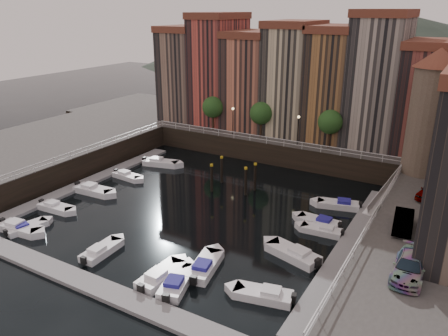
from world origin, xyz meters
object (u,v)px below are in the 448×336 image
Objects in this scene: mooring_pilings at (233,177)px; car_c at (409,268)px; boat_left_1 at (55,207)px; corner_tower at (431,111)px; car_a at (432,192)px; gangway at (385,190)px; boat_left_2 at (93,190)px; boat_left_0 at (19,228)px; car_b at (403,222)px.

car_c reaches higher than mooring_pilings.
boat_left_1 is (-13.90, -14.64, -1.31)m from mooring_pilings.
car_a is at bearing -76.13° from corner_tower.
gangway reaches higher than boat_left_1.
gangway reaches higher than boat_left_2.
car_c is (35.28, -4.40, 3.34)m from boat_left_2.
corner_tower reaches higher than boat_left_2.
car_a is (4.69, -2.75, 1.83)m from gangway.
gangway is 35.95m from boat_left_1.
mooring_pilings is 23.64m from boat_left_0.
car_c is at bearing -83.90° from car_b.
corner_tower is 3.14× the size of car_a.
car_b is 0.86× the size of car_c.
car_a is 8.24m from car_b.
boat_left_2 is 34.04m from car_b.
boat_left_2 is 35.71m from car_c.
boat_left_0 reaches higher than boat_left_1.
car_b is (33.77, 2.70, 3.32)m from boat_left_2.
car_a is (35.18, 16.23, 3.41)m from boat_left_1.
corner_tower is 39.16m from boat_left_2.
car_b reaches higher than boat_left_1.
car_a reaches higher than car_b.
boat_left_1 is at bearing -94.16° from boat_left_2.
gangway is at bearing 28.39° from boat_left_1.
mooring_pilings is 21.45m from car_a.
boat_left_0 is at bearing -83.88° from boat_left_1.
mooring_pilings reaches higher than boat_left_2.
gangway is (-2.90, -4.50, -8.28)m from corner_tower.
corner_tower is at bearing 31.61° from boat_left_1.
boat_left_1 is 0.85× the size of boat_left_2.
corner_tower is 23.05m from mooring_pilings.
car_b is (32.98, 13.14, 3.34)m from boat_left_0.
boat_left_0 is 1.12× the size of boat_left_1.
car_b is at bearing 1.16° from boat_left_2.
mooring_pilings is at bearing 30.32° from boat_left_2.
car_b reaches higher than boat_left_0.
car_c is (21.45, -13.64, 2.09)m from mooring_pilings.
car_c is at bearing -10.53° from boat_left_2.
corner_tower reaches higher than car_b.
boat_left_1 is at bearing -139.04° from car_a.
mooring_pilings is at bearing 146.96° from car_c.
boat_left_2 is (-0.78, 10.44, 0.02)m from boat_left_0.
corner_tower is at bearing 25.06° from boat_left_2.
corner_tower is at bearing 85.72° from car_b.
boat_left_2 reaches higher than boat_left_0.
boat_left_0 is at bearing -164.21° from car_b.
boat_left_2 is 1.02× the size of car_c.
car_a is at bearing -30.35° from gangway.
gangway is at bearing 104.53° from car_c.
car_a is at bearing 21.26° from boat_left_1.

